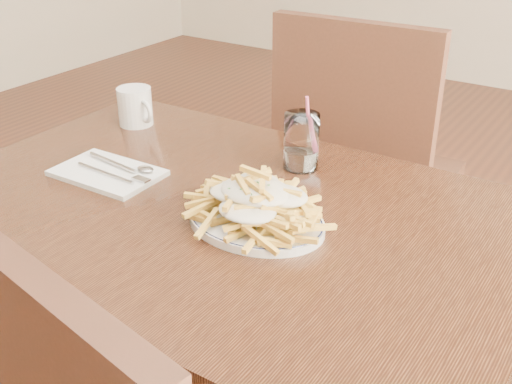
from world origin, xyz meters
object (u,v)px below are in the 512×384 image
Objects in this scene: table at (222,239)px; chair_far at (362,162)px; fries_plate at (256,221)px; water_glass at (301,145)px; loaded_fries at (256,197)px; coffee_mug at (136,107)px.

chair_far reaches higher than table.
fries_plate is at bearing -16.21° from table.
table is 1.20× the size of chair_far.
loaded_fries is at bearing -77.71° from water_glass.
fries_plate is at bearing -81.17° from chair_far.
chair_far reaches higher than coffee_mug.
coffee_mug is at bearing 153.94° from loaded_fries.
table is 9.89× the size of coffee_mug.
coffee_mug is (-0.48, -0.00, -0.01)m from water_glass.
loaded_fries is (0.12, -0.74, 0.24)m from chair_far.
table is at bearing -28.17° from coffee_mug.
chair_far is at bearing 96.84° from water_glass.
loaded_fries is 1.78× the size of water_glass.
coffee_mug is at bearing -179.53° from water_glass.
loaded_fries is at bearing -26.06° from coffee_mug.
water_glass is at bearing 102.29° from fries_plate.
fries_plate is (0.12, -0.74, 0.19)m from chair_far.
chair_far is 0.68m from coffee_mug.
coffee_mug reaches higher than table.
chair_far is 0.79m from loaded_fries.
loaded_fries is at bearing -45.00° from fries_plate.
loaded_fries is (0.10, -0.03, 0.14)m from table.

